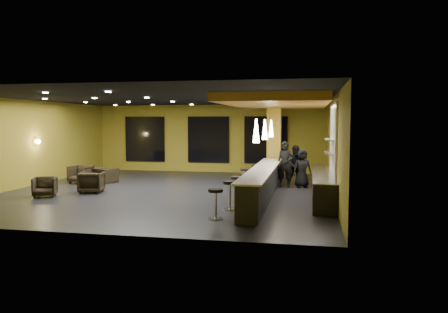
% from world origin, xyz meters
% --- Properties ---
extents(floor, '(12.00, 13.00, 0.10)m').
position_xyz_m(floor, '(0.00, 0.00, -0.05)').
color(floor, black).
rests_on(floor, ground).
extents(ceiling, '(12.00, 13.00, 0.10)m').
position_xyz_m(ceiling, '(0.00, 0.00, 3.55)').
color(ceiling, black).
extents(wall_back, '(12.00, 0.10, 3.50)m').
position_xyz_m(wall_back, '(0.00, 6.55, 1.75)').
color(wall_back, olive).
rests_on(wall_back, floor).
extents(wall_front, '(12.00, 0.10, 3.50)m').
position_xyz_m(wall_front, '(0.00, -6.55, 1.75)').
color(wall_front, olive).
rests_on(wall_front, floor).
extents(wall_left, '(0.10, 13.00, 3.50)m').
position_xyz_m(wall_left, '(-6.05, 0.00, 1.75)').
color(wall_left, olive).
rests_on(wall_left, floor).
extents(wall_right, '(0.10, 13.00, 3.50)m').
position_xyz_m(wall_right, '(6.05, 0.00, 1.75)').
color(wall_right, olive).
rests_on(wall_right, floor).
extents(wood_soffit, '(3.60, 8.00, 0.28)m').
position_xyz_m(wood_soffit, '(4.00, 1.00, 3.36)').
color(wood_soffit, '#B37F34').
rests_on(wood_soffit, ceiling).
extents(window_left, '(2.20, 0.06, 2.40)m').
position_xyz_m(window_left, '(-3.50, 6.44, 1.70)').
color(window_left, black).
rests_on(window_left, wall_back).
extents(window_center, '(2.20, 0.06, 2.40)m').
position_xyz_m(window_center, '(0.00, 6.44, 1.70)').
color(window_center, black).
rests_on(window_center, wall_back).
extents(window_right, '(2.20, 0.06, 2.40)m').
position_xyz_m(window_right, '(3.00, 6.44, 1.70)').
color(window_right, black).
rests_on(window_right, wall_back).
extents(tile_backsplash, '(0.06, 3.20, 2.40)m').
position_xyz_m(tile_backsplash, '(5.96, -1.00, 2.00)').
color(tile_backsplash, white).
rests_on(tile_backsplash, wall_right).
extents(bar_counter, '(0.60, 8.00, 1.00)m').
position_xyz_m(bar_counter, '(3.65, -1.00, 0.50)').
color(bar_counter, black).
rests_on(bar_counter, floor).
extents(bar_top, '(0.78, 8.10, 0.05)m').
position_xyz_m(bar_top, '(3.65, -1.00, 1.02)').
color(bar_top, silver).
rests_on(bar_top, bar_counter).
extents(prep_counter, '(0.70, 6.00, 0.86)m').
position_xyz_m(prep_counter, '(5.65, -0.50, 0.43)').
color(prep_counter, black).
rests_on(prep_counter, floor).
extents(prep_top, '(0.72, 6.00, 0.03)m').
position_xyz_m(prep_top, '(5.65, -0.50, 0.89)').
color(prep_top, silver).
rests_on(prep_top, prep_counter).
extents(wall_shelf_lower, '(0.30, 1.50, 0.03)m').
position_xyz_m(wall_shelf_lower, '(5.82, -1.20, 1.60)').
color(wall_shelf_lower, silver).
rests_on(wall_shelf_lower, wall_right).
extents(wall_shelf_upper, '(0.30, 1.50, 0.03)m').
position_xyz_m(wall_shelf_upper, '(5.82, -1.20, 2.05)').
color(wall_shelf_upper, silver).
rests_on(wall_shelf_upper, wall_right).
extents(column, '(0.60, 0.60, 3.50)m').
position_xyz_m(column, '(3.65, 3.60, 1.75)').
color(column, olive).
rests_on(column, floor).
extents(wall_sconce, '(0.22, 0.22, 0.22)m').
position_xyz_m(wall_sconce, '(-5.88, 0.50, 1.80)').
color(wall_sconce, '#FFE5B2').
rests_on(wall_sconce, wall_left).
extents(pendant_0, '(0.20, 0.20, 0.70)m').
position_xyz_m(pendant_0, '(3.65, -3.00, 2.35)').
color(pendant_0, white).
rests_on(pendant_0, wood_soffit).
extents(pendant_1, '(0.20, 0.20, 0.70)m').
position_xyz_m(pendant_1, '(3.65, -0.50, 2.35)').
color(pendant_1, white).
rests_on(pendant_1, wood_soffit).
extents(pendant_2, '(0.20, 0.20, 0.70)m').
position_xyz_m(pendant_2, '(3.65, 2.00, 2.35)').
color(pendant_2, white).
rests_on(pendant_2, wood_soffit).
extents(staff_a, '(0.71, 0.50, 1.84)m').
position_xyz_m(staff_a, '(4.25, 1.71, 0.92)').
color(staff_a, black).
rests_on(staff_a, floor).
extents(staff_b, '(0.88, 0.73, 1.65)m').
position_xyz_m(staff_b, '(4.67, 2.56, 0.82)').
color(staff_b, black).
rests_on(staff_b, floor).
extents(staff_c, '(0.85, 0.68, 1.53)m').
position_xyz_m(staff_c, '(4.92, 1.81, 0.76)').
color(staff_c, black).
rests_on(staff_c, floor).
extents(armchair_a, '(0.98, 0.99, 0.69)m').
position_xyz_m(armchair_a, '(-3.86, -2.13, 0.35)').
color(armchair_a, black).
rests_on(armchair_a, floor).
extents(armchair_b, '(0.99, 1.01, 0.77)m').
position_xyz_m(armchair_b, '(-2.71, -0.97, 0.39)').
color(armchair_b, black).
rests_on(armchair_b, floor).
extents(armchair_c, '(0.92, 0.94, 0.77)m').
position_xyz_m(armchair_c, '(-4.38, 1.23, 0.38)').
color(armchair_c, black).
rests_on(armchair_c, floor).
extents(armchair_d, '(1.24, 1.17, 0.63)m').
position_xyz_m(armchair_d, '(-3.51, 1.68, 0.32)').
color(armchair_d, black).
rests_on(armchair_d, floor).
extents(bar_stool_0, '(0.42, 0.42, 0.82)m').
position_xyz_m(bar_stool_0, '(2.74, -4.44, 0.53)').
color(bar_stool_0, silver).
rests_on(bar_stool_0, floor).
extents(bar_stool_1, '(0.44, 0.44, 0.86)m').
position_xyz_m(bar_stool_1, '(2.89, -3.10, 0.55)').
color(bar_stool_1, silver).
rests_on(bar_stool_1, floor).
extents(bar_stool_2, '(0.41, 0.41, 0.80)m').
position_xyz_m(bar_stool_2, '(2.82, -1.55, 0.51)').
color(bar_stool_2, silver).
rests_on(bar_stool_2, floor).
extents(bar_stool_3, '(0.39, 0.39, 0.77)m').
position_xyz_m(bar_stool_3, '(2.90, -0.40, 0.49)').
color(bar_stool_3, silver).
rests_on(bar_stool_3, floor).
extents(bar_stool_4, '(0.40, 0.40, 0.80)m').
position_xyz_m(bar_stool_4, '(2.74, 1.01, 0.51)').
color(bar_stool_4, silver).
rests_on(bar_stool_4, floor).
extents(bar_stool_5, '(0.41, 0.41, 0.81)m').
position_xyz_m(bar_stool_5, '(2.99, 2.49, 0.52)').
color(bar_stool_5, silver).
rests_on(bar_stool_5, floor).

